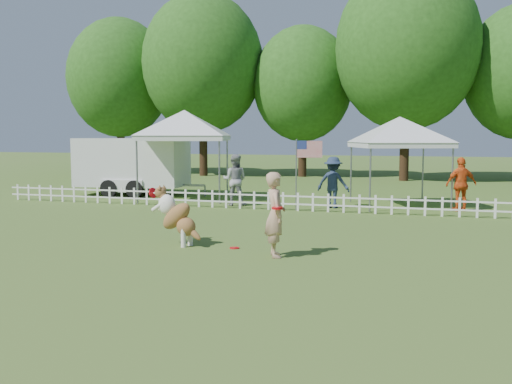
# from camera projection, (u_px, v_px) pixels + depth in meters

# --- Properties ---
(ground) EXTENTS (120.00, 120.00, 0.00)m
(ground) POSITION_uv_depth(u_px,v_px,m) (213.00, 252.00, 12.09)
(ground) COLOR #3C631F
(ground) RESTS_ON ground
(picket_fence) EXTENTS (22.00, 0.08, 0.60)m
(picket_fence) POSITION_uv_depth(u_px,v_px,m) (290.00, 202.00, 18.72)
(picket_fence) COLOR white
(picket_fence) RESTS_ON ground
(handler) EXTENTS (0.64, 0.75, 1.73)m
(handler) POSITION_uv_depth(u_px,v_px,m) (275.00, 215.00, 11.54)
(handler) COLOR tan
(handler) RESTS_ON ground
(dog) EXTENTS (1.34, 0.76, 1.32)m
(dog) POSITION_uv_depth(u_px,v_px,m) (177.00, 216.00, 12.78)
(dog) COLOR brown
(dog) RESTS_ON ground
(frisbee_on_turf) EXTENTS (0.24, 0.24, 0.02)m
(frisbee_on_turf) POSITION_uv_depth(u_px,v_px,m) (235.00, 248.00, 12.47)
(frisbee_on_turf) COLOR red
(frisbee_on_turf) RESTS_ON ground
(canopy_tent_left) EXTENTS (3.96, 3.96, 3.36)m
(canopy_tent_left) POSITION_uv_depth(u_px,v_px,m) (185.00, 156.00, 21.96)
(canopy_tent_left) COLOR silver
(canopy_tent_left) RESTS_ON ground
(canopy_tent_right) EXTENTS (3.79, 3.79, 3.04)m
(canopy_tent_right) POSITION_uv_depth(u_px,v_px,m) (399.00, 163.00, 19.73)
(canopy_tent_right) COLOR silver
(canopy_tent_right) RESTS_ON ground
(cargo_trailer) EXTENTS (5.69, 2.96, 2.40)m
(cargo_trailer) POSITION_uv_depth(u_px,v_px,m) (133.00, 166.00, 23.71)
(cargo_trailer) COLOR white
(cargo_trailer) RESTS_ON ground
(flag_pole) EXTENTS (0.89, 0.34, 2.35)m
(flag_pole) POSITION_uv_depth(u_px,v_px,m) (296.00, 175.00, 18.66)
(flag_pole) COLOR gray
(flag_pole) RESTS_ON ground
(spectator_a) EXTENTS (0.96, 0.79, 1.81)m
(spectator_a) POSITION_uv_depth(u_px,v_px,m) (235.00, 180.00, 20.05)
(spectator_a) COLOR #95969A
(spectator_a) RESTS_ON ground
(spectator_b) EXTENTS (1.22, 0.82, 1.75)m
(spectator_b) POSITION_uv_depth(u_px,v_px,m) (333.00, 182.00, 19.40)
(spectator_b) COLOR #222F49
(spectator_b) RESTS_ON ground
(spectator_c) EXTENTS (1.12, 0.83, 1.76)m
(spectator_c) POSITION_uv_depth(u_px,v_px,m) (461.00, 184.00, 18.54)
(spectator_c) COLOR #E4541A
(spectator_c) RESTS_ON ground
(tree_far_left) EXTENTS (6.60, 6.60, 11.00)m
(tree_far_left) POSITION_uv_depth(u_px,v_px,m) (120.00, 88.00, 36.85)
(tree_far_left) COLOR #234E16
(tree_far_left) RESTS_ON ground
(tree_left) EXTENTS (7.40, 7.40, 12.00)m
(tree_left) POSITION_uv_depth(u_px,v_px,m) (203.00, 77.00, 34.58)
(tree_left) COLOR #234E16
(tree_left) RESTS_ON ground
(tree_center_left) EXTENTS (6.00, 6.00, 9.80)m
(tree_center_left) POSITION_uv_depth(u_px,v_px,m) (303.00, 94.00, 33.89)
(tree_center_left) COLOR #234E16
(tree_center_left) RESTS_ON ground
(tree_center_right) EXTENTS (7.60, 7.60, 12.60)m
(tree_center_right) POSITION_uv_depth(u_px,v_px,m) (407.00, 64.00, 30.58)
(tree_center_right) COLOR #234E16
(tree_center_right) RESTS_ON ground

